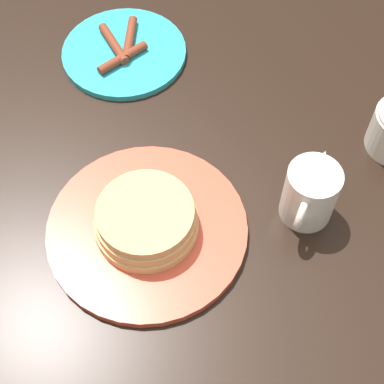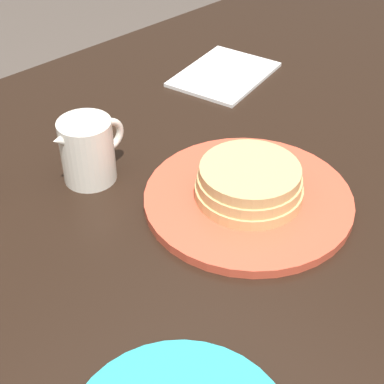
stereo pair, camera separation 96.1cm
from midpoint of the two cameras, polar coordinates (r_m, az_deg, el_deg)
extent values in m
plane|color=#51473F|center=(1.33, 3.98, -34.67)|extent=(8.00, 8.00, 0.00)
cube|color=black|center=(0.59, 9.26, -37.21)|extent=(1.58, 1.00, 0.03)
cube|color=black|center=(1.25, -1.55, 6.98)|extent=(0.07, 0.07, 0.73)
cylinder|color=#DB5138|center=(0.57, 6.67, -41.46)|extent=(0.26, 0.26, 0.01)
cylinder|color=tan|center=(0.56, 6.85, -41.66)|extent=(0.13, 0.13, 0.01)
cylinder|color=tan|center=(0.55, 7.05, -41.89)|extent=(0.13, 0.13, 0.01)
cylinder|color=tan|center=(0.53, 7.26, -42.13)|extent=(0.12, 0.12, 0.01)
cylinder|color=#2DADBC|center=(0.61, 0.02, -10.34)|extent=(0.20, 0.20, 0.01)
cylinder|color=brown|center=(0.61, 0.85, -8.18)|extent=(0.09, 0.04, 0.01)
cylinder|color=brown|center=(0.59, 0.04, -12.03)|extent=(0.09, 0.05, 0.01)
cylinder|color=brown|center=(0.60, -1.54, -9.28)|extent=(0.07, 0.08, 0.01)
cylinder|color=silver|center=(0.59, 31.96, -34.41)|extent=(0.07, 0.07, 0.09)
cone|color=silver|center=(0.56, 33.89, -31.17)|extent=(0.04, 0.03, 0.04)
torus|color=silver|center=(0.58, 32.09, -37.75)|extent=(0.05, 0.01, 0.05)
camera|label=1|loc=(0.48, 162.01, -43.49)|focal=55.00mm
camera|label=2|loc=(0.48, -17.99, 43.49)|focal=55.00mm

